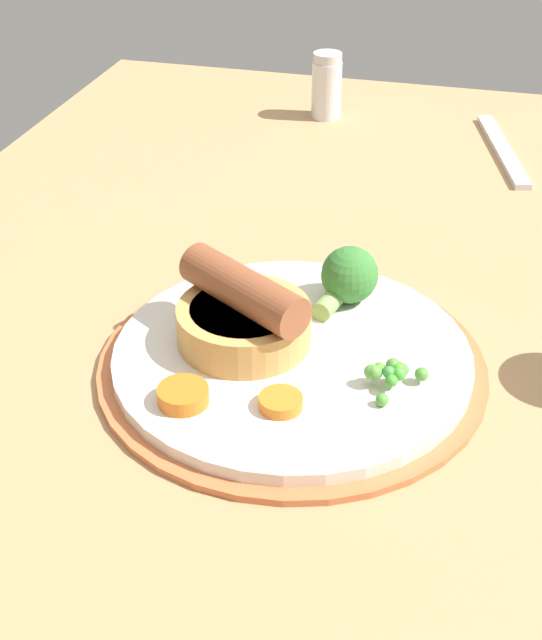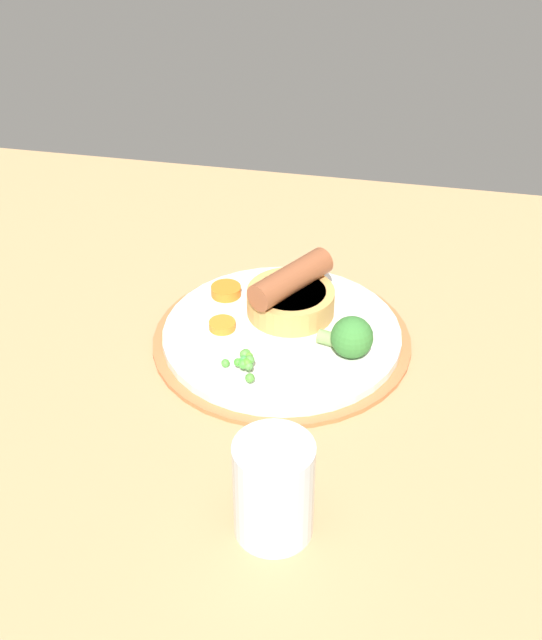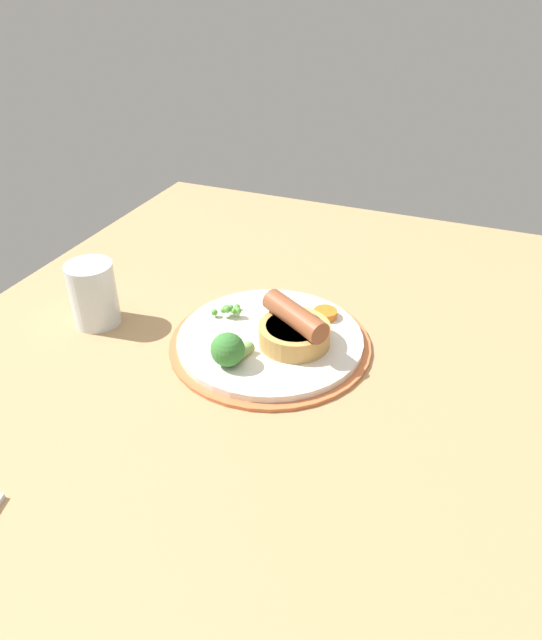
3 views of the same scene
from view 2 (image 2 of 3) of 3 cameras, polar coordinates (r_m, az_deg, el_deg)
dining_table at (r=88.97cm, az=3.66°, el=-3.50°), size 110.00×80.00×3.00cm
dinner_plate at (r=90.20cm, az=0.70°, el=-1.13°), size 26.16×26.16×1.40cm
sausage_pudding at (r=91.19cm, az=1.27°, el=1.60°), size 9.06×9.90×5.53cm
pea_pile at (r=84.12cm, az=-1.70°, el=-2.65°), size 3.70×3.98×1.83cm
broccoli_floret_near at (r=86.22cm, az=5.13°, el=-0.94°), size 5.94×4.14×4.14cm
carrot_slice_0 at (r=94.80cm, az=-2.90°, el=1.88°), size 4.45×4.45×1.05cm
carrot_slice_1 at (r=89.96cm, az=-3.14°, el=-0.32°), size 3.46×3.46×0.79cm
drinking_glass at (r=69.32cm, az=0.17°, el=-10.77°), size 6.30×6.30×8.82cm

